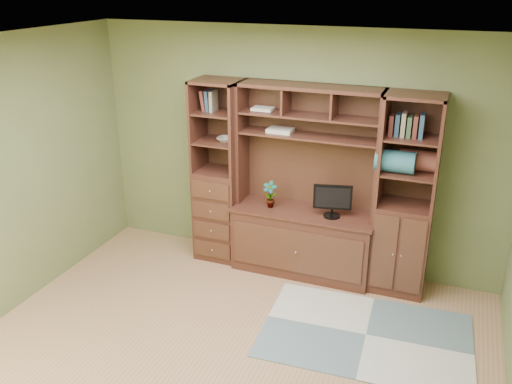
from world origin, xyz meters
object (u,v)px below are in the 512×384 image
at_px(center_hutch, 305,185).
at_px(left_tower, 219,172).
at_px(right_tower, 406,197).
at_px(monitor, 333,195).

height_order(center_hutch, left_tower, same).
relative_size(center_hutch, right_tower, 1.00).
bearing_deg(left_tower, monitor, -3.27).
distance_m(center_hutch, monitor, 0.32).
distance_m(center_hutch, left_tower, 1.00).
bearing_deg(left_tower, right_tower, 0.00).
distance_m(right_tower, monitor, 0.72).
xyz_separation_m(left_tower, right_tower, (2.02, 0.00, 0.00)).
distance_m(left_tower, monitor, 1.32).
bearing_deg(monitor, right_tower, -6.79).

